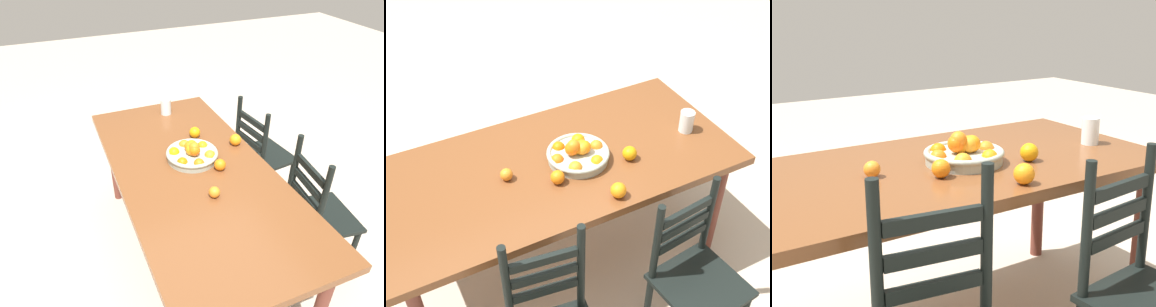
% 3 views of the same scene
% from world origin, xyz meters
% --- Properties ---
extents(ground_plane, '(12.00, 12.00, 0.00)m').
position_xyz_m(ground_plane, '(0.00, 0.00, 0.00)').
color(ground_plane, '#BCAB97').
extents(dining_table, '(1.91, 0.90, 0.77)m').
position_xyz_m(dining_table, '(0.00, 0.00, 0.69)').
color(dining_table, brown).
rests_on(dining_table, ground).
extents(chair_near_window, '(0.43, 0.43, 0.92)m').
position_xyz_m(chair_near_window, '(-0.39, 0.74, 0.44)').
color(chair_near_window, black).
rests_on(chair_near_window, ground).
extents(fruit_bowl, '(0.33, 0.33, 0.14)m').
position_xyz_m(fruit_bowl, '(-0.12, 0.04, 0.81)').
color(fruit_bowl, '#A1AB9C').
rests_on(fruit_bowl, dining_table).
extents(orange_loose_0, '(0.08, 0.08, 0.08)m').
position_xyz_m(orange_loose_0, '(-0.36, 0.16, 0.81)').
color(orange_loose_0, orange).
rests_on(orange_loose_0, dining_table).
extents(orange_loose_1, '(0.06, 0.06, 0.06)m').
position_xyz_m(orange_loose_1, '(0.27, 0.01, 0.80)').
color(orange_loose_1, orange).
rests_on(orange_loose_1, dining_table).
extents(orange_loose_2, '(0.08, 0.08, 0.08)m').
position_xyz_m(orange_loose_2, '(-0.16, 0.37, 0.81)').
color(orange_loose_2, orange).
rests_on(orange_loose_2, dining_table).
extents(orange_loose_3, '(0.07, 0.07, 0.07)m').
position_xyz_m(orange_loose_3, '(0.05, 0.15, 0.80)').
color(orange_loose_3, orange).
rests_on(orange_loose_3, dining_table).
extents(drinking_glass, '(0.08, 0.08, 0.12)m').
position_xyz_m(drinking_glass, '(-0.77, 0.09, 0.83)').
color(drinking_glass, silver).
rests_on(drinking_glass, dining_table).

